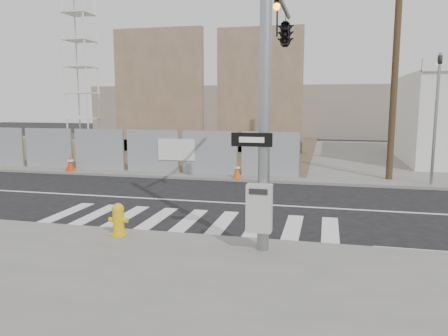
% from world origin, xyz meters
% --- Properties ---
extents(ground, '(100.00, 100.00, 0.00)m').
position_xyz_m(ground, '(0.00, 0.00, 0.00)').
color(ground, black).
rests_on(ground, ground).
extents(sidewalk_far, '(50.00, 20.00, 0.12)m').
position_xyz_m(sidewalk_far, '(0.00, 14.00, 0.06)').
color(sidewalk_far, slate).
rests_on(sidewalk_far, ground).
extents(signal_pole, '(0.96, 5.87, 7.00)m').
position_xyz_m(signal_pole, '(2.49, -2.05, 4.78)').
color(signal_pole, gray).
rests_on(signal_pole, sidewalk_near).
extents(far_signal_pole, '(0.16, 0.20, 5.60)m').
position_xyz_m(far_signal_pole, '(8.00, 4.60, 3.48)').
color(far_signal_pole, gray).
rests_on(far_signal_pole, sidewalk_far).
extents(chain_link_fence, '(24.60, 0.04, 2.00)m').
position_xyz_m(chain_link_fence, '(-10.00, 5.00, 1.12)').
color(chain_link_fence, gray).
rests_on(chain_link_fence, sidewalk_far).
extents(concrete_wall_left, '(6.00, 1.30, 8.00)m').
position_xyz_m(concrete_wall_left, '(-7.00, 13.08, 3.38)').
color(concrete_wall_left, brown).
rests_on(concrete_wall_left, sidewalk_far).
extents(concrete_wall_right, '(5.50, 1.30, 8.00)m').
position_xyz_m(concrete_wall_right, '(-0.50, 14.08, 3.38)').
color(concrete_wall_right, brown).
rests_on(concrete_wall_right, sidewalk_far).
extents(crane_tower, '(2.60, 2.60, 18.15)m').
position_xyz_m(crane_tower, '(-15.00, 17.00, 9.02)').
color(crane_tower, slate).
rests_on(crane_tower, sidewalk_far).
extents(utility_pole_right, '(1.60, 0.28, 10.00)m').
position_xyz_m(utility_pole_right, '(6.50, 5.50, 5.20)').
color(utility_pole_right, '#473321').
rests_on(utility_pole_right, sidewalk_far).
extents(fire_hydrant, '(0.50, 0.44, 0.82)m').
position_xyz_m(fire_hydrant, '(-1.18, -4.55, 0.52)').
color(fire_hydrant, gold).
rests_on(fire_hydrant, sidewalk_near).
extents(traffic_cone_b, '(0.45, 0.45, 0.68)m').
position_xyz_m(traffic_cone_b, '(-9.36, 5.49, 0.45)').
color(traffic_cone_b, '#FD600D').
rests_on(traffic_cone_b, sidewalk_far).
extents(traffic_cone_c, '(0.49, 0.49, 0.78)m').
position_xyz_m(traffic_cone_c, '(-8.23, 4.38, 0.50)').
color(traffic_cone_c, red).
rests_on(traffic_cone_c, sidewalk_far).
extents(traffic_cone_d, '(0.48, 0.48, 0.72)m').
position_xyz_m(traffic_cone_d, '(0.05, 4.22, 0.47)').
color(traffic_cone_d, '#DB540B').
rests_on(traffic_cone_d, sidewalk_far).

